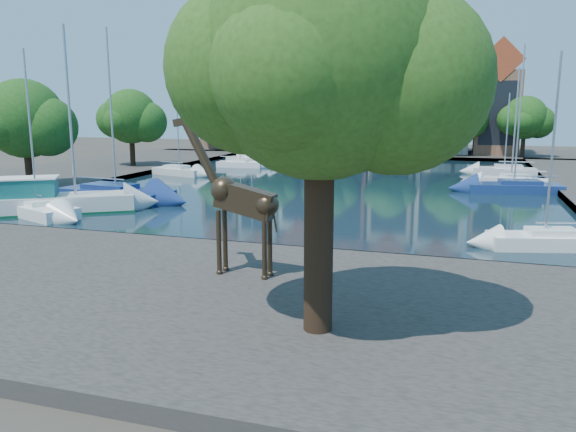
% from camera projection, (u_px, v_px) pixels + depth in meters
% --- Properties ---
extents(ground, '(160.00, 160.00, 0.00)m').
position_uv_depth(ground, '(211.00, 249.00, 26.46)').
color(ground, '#38332B').
rests_on(ground, ground).
extents(water_basin, '(38.00, 50.00, 0.08)m').
position_uv_depth(water_basin, '(328.00, 183.00, 48.93)').
color(water_basin, black).
rests_on(water_basin, ground).
extents(near_quay, '(50.00, 14.00, 0.50)m').
position_uv_depth(near_quay, '(126.00, 290.00, 19.85)').
color(near_quay, '#443F3B').
rests_on(near_quay, ground).
extents(far_quay, '(60.00, 16.00, 0.50)m').
position_uv_depth(far_quay, '(380.00, 152.00, 78.87)').
color(far_quay, '#443F3B').
rests_on(far_quay, ground).
extents(left_quay, '(14.00, 52.00, 0.50)m').
position_uv_depth(left_quay, '(85.00, 171.00, 56.19)').
color(left_quay, '#443F3B').
rests_on(left_quay, ground).
extents(plane_tree, '(8.32, 6.40, 10.62)m').
position_uv_depth(plane_tree, '(325.00, 65.00, 14.32)').
color(plane_tree, '#332114').
rests_on(plane_tree, near_quay).
extents(townhouse_west_end, '(5.44, 9.18, 14.93)m').
position_uv_depth(townhouse_west_end, '(229.00, 101.00, 84.20)').
color(townhouse_west_end, brown).
rests_on(townhouse_west_end, far_quay).
extents(townhouse_west_mid, '(5.94, 9.18, 16.79)m').
position_uv_depth(townhouse_west_mid, '(266.00, 95.00, 82.28)').
color(townhouse_west_mid, '#B9AF8E').
rests_on(townhouse_west_mid, far_quay).
extents(townhouse_west_inner, '(6.43, 9.18, 15.15)m').
position_uv_depth(townhouse_west_inner, '(309.00, 101.00, 80.55)').
color(townhouse_west_inner, white).
rests_on(townhouse_west_inner, far_quay).
extents(townhouse_center, '(5.44, 9.18, 16.93)m').
position_uv_depth(townhouse_center, '(354.00, 93.00, 78.46)').
color(townhouse_center, brown).
rests_on(townhouse_center, far_quay).
extents(townhouse_east_inner, '(5.94, 9.18, 15.79)m').
position_uv_depth(townhouse_east_inner, '(397.00, 98.00, 76.83)').
color(townhouse_east_inner, tan).
rests_on(townhouse_east_inner, far_quay).
extents(townhouse_east_mid, '(6.43, 9.18, 16.65)m').
position_uv_depth(townhouse_east_mid, '(446.00, 95.00, 74.86)').
color(townhouse_east_mid, beige).
rests_on(townhouse_east_mid, far_quay).
extents(townhouse_east_end, '(5.44, 9.18, 14.43)m').
position_uv_depth(townhouse_east_end, '(497.00, 102.00, 73.15)').
color(townhouse_east_end, brown).
rests_on(townhouse_east_end, far_quay).
extents(far_tree_far_west, '(7.28, 5.60, 7.68)m').
position_uv_depth(far_tree_far_west, '(221.00, 116.00, 79.15)').
color(far_tree_far_west, '#332114').
rests_on(far_tree_far_west, far_quay).
extents(far_tree_west, '(6.76, 5.20, 7.36)m').
position_uv_depth(far_tree_west, '(274.00, 118.00, 76.84)').
color(far_tree_west, '#332114').
rests_on(far_tree_west, far_quay).
extents(far_tree_mid_west, '(7.80, 6.00, 8.00)m').
position_uv_depth(far_tree_mid_west, '(331.00, 116.00, 74.46)').
color(far_tree_mid_west, '#332114').
rests_on(far_tree_mid_west, far_quay).
extents(far_tree_mid_east, '(7.02, 5.40, 7.52)m').
position_uv_depth(far_tree_mid_east, '(392.00, 118.00, 72.15)').
color(far_tree_mid_east, '#332114').
rests_on(far_tree_mid_east, far_quay).
extents(far_tree_east, '(7.54, 5.80, 7.84)m').
position_uv_depth(far_tree_east, '(457.00, 117.00, 69.79)').
color(far_tree_east, '#332114').
rests_on(far_tree_east, far_quay).
extents(far_tree_far_east, '(6.76, 5.20, 7.36)m').
position_uv_depth(far_tree_far_east, '(526.00, 119.00, 67.49)').
color(far_tree_far_east, '#332114').
rests_on(far_tree_far_east, far_quay).
extents(side_tree_left_near, '(7.80, 6.00, 8.20)m').
position_uv_depth(side_tree_left_near, '(26.00, 121.00, 42.74)').
color(side_tree_left_near, '#332114').
rests_on(side_tree_left_near, left_quay).
extents(side_tree_left_far, '(7.28, 5.60, 7.88)m').
position_uv_depth(side_tree_left_far, '(132.00, 118.00, 58.04)').
color(side_tree_left_far, '#332114').
rests_on(side_tree_left_far, left_quay).
extents(giraffe_statue, '(4.04, 0.79, 5.76)m').
position_uv_depth(giraffe_statue, '(237.00, 199.00, 20.38)').
color(giraffe_statue, '#35281A').
rests_on(giraffe_statue, near_quay).
extents(motorsailer, '(9.24, 7.27, 11.37)m').
position_uv_depth(motorsailer, '(52.00, 199.00, 35.03)').
color(motorsailer, silver).
rests_on(motorsailer, water_basin).
extents(sailboat_left_a, '(6.57, 4.30, 9.83)m').
position_uv_depth(sailboat_left_a, '(37.00, 207.00, 34.00)').
color(sailboat_left_a, white).
rests_on(sailboat_left_a, water_basin).
extents(sailboat_left_b, '(8.68, 4.02, 11.77)m').
position_uv_depth(sailboat_left_b, '(116.00, 192.00, 39.65)').
color(sailboat_left_b, navy).
rests_on(sailboat_left_b, water_basin).
extents(sailboat_left_c, '(5.75, 3.22, 10.34)m').
position_uv_depth(sailboat_left_c, '(179.00, 170.00, 54.17)').
color(sailboat_left_c, silver).
rests_on(sailboat_left_c, water_basin).
extents(sailboat_left_d, '(5.06, 1.95, 7.58)m').
position_uv_depth(sailboat_left_d, '(240.00, 163.00, 61.04)').
color(sailboat_left_d, white).
rests_on(sailboat_left_d, water_basin).
extents(sailboat_left_e, '(5.74, 2.35, 10.83)m').
position_uv_depth(sailboat_left_e, '(252.00, 159.00, 64.19)').
color(sailboat_left_e, white).
rests_on(sailboat_left_e, water_basin).
extents(sailboat_right_a, '(5.33, 2.98, 8.96)m').
position_uv_depth(sailboat_right_a, '(545.00, 237.00, 26.26)').
color(sailboat_right_a, white).
rests_on(sailboat_right_a, water_basin).
extents(sailboat_right_b, '(7.16, 3.48, 11.00)m').
position_uv_depth(sailboat_right_b, '(514.00, 186.00, 43.10)').
color(sailboat_right_b, navy).
rests_on(sailboat_right_b, water_basin).
extents(sailboat_right_c, '(5.79, 2.74, 9.58)m').
position_uv_depth(sailboat_right_c, '(511.00, 180.00, 46.01)').
color(sailboat_right_c, white).
rests_on(sailboat_right_c, water_basin).
extents(sailboat_right_d, '(5.83, 2.23, 7.76)m').
position_uv_depth(sailboat_right_d, '(504.00, 170.00, 54.10)').
color(sailboat_right_d, silver).
rests_on(sailboat_right_d, water_basin).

